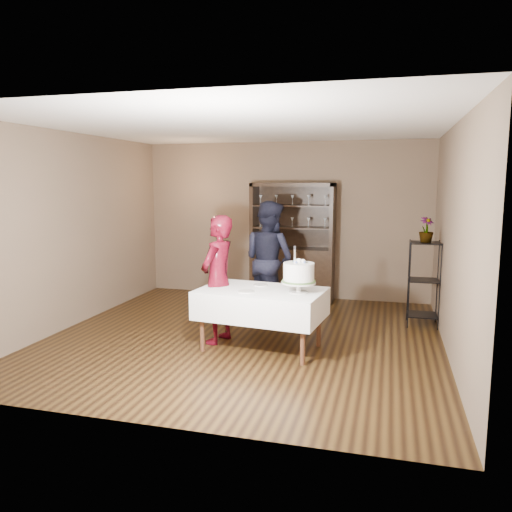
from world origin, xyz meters
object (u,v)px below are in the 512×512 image
object	(u,v)px
potted_plant	(426,230)
cake	(299,274)
woman	(218,279)
cake_table	(261,304)
man	(269,260)
china_hutch	(292,262)
plant_etagere	(424,280)

from	to	relation	value
potted_plant	cake	bearing A→B (deg)	-133.05
woman	cake	world-z (taller)	woman
cake_table	man	distance (m)	1.45
china_hutch	cake	size ratio (longest dim) A/B	3.61
man	cake	distance (m)	1.61
cake_table	cake	distance (m)	0.61
potted_plant	man	bearing A→B (deg)	-176.13
cake_table	cake	xyz separation A→B (m)	(0.46, -0.05, 0.40)
woman	china_hutch	bearing A→B (deg)	-178.92
china_hutch	man	size ratio (longest dim) A/B	1.15
plant_etagere	woman	bearing A→B (deg)	-150.36
china_hutch	man	world-z (taller)	china_hutch
china_hutch	woman	world-z (taller)	china_hutch
cake	potted_plant	distance (m)	2.22
china_hutch	potted_plant	size ratio (longest dim) A/B	5.67
plant_etagere	man	size ratio (longest dim) A/B	0.69
china_hutch	plant_etagere	xyz separation A→B (m)	(2.08, -1.05, -0.01)
china_hutch	woman	bearing A→B (deg)	-100.58
cake_table	china_hutch	bearing A→B (deg)	92.77
plant_etagere	man	xyz separation A→B (m)	(-2.19, -0.18, 0.22)
man	cake	xyz separation A→B (m)	(0.70, -1.45, 0.08)
plant_etagere	cake_table	world-z (taller)	plant_etagere
cake_table	potted_plant	bearing A→B (deg)	38.41
cake_table	potted_plant	world-z (taller)	potted_plant
plant_etagere	woman	world-z (taller)	woman
man	cake	bearing A→B (deg)	146.81
plant_etagere	man	world-z (taller)	man
china_hutch	potted_plant	world-z (taller)	china_hutch
cake	potted_plant	world-z (taller)	potted_plant
china_hutch	plant_etagere	size ratio (longest dim) A/B	1.67
china_hutch	cake	xyz separation A→B (m)	(0.59, -2.67, 0.29)
plant_etagere	cake	distance (m)	2.22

